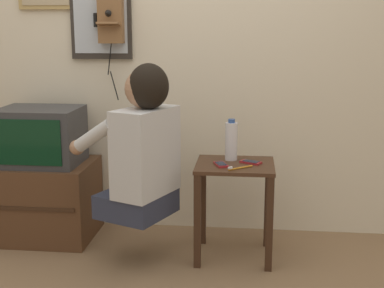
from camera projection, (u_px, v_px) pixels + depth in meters
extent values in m
cube|color=beige|center=(173.00, 44.00, 3.56)|extent=(6.80, 0.05, 2.55)
cube|color=#422819|center=(235.00, 165.00, 3.18)|extent=(0.46, 0.41, 0.02)
cube|color=#382215|center=(197.00, 221.00, 3.09)|extent=(0.04, 0.04, 0.57)
cube|color=#382215|center=(269.00, 224.00, 3.05)|extent=(0.04, 0.04, 0.57)
cube|color=#382215|center=(203.00, 202.00, 3.44)|extent=(0.04, 0.04, 0.57)
cube|color=#382215|center=(268.00, 204.00, 3.40)|extent=(0.04, 0.04, 0.57)
cube|color=#2D3347|center=(137.00, 203.00, 3.15)|extent=(0.48, 0.50, 0.14)
cube|color=silver|center=(146.00, 152.00, 3.05)|extent=(0.36, 0.46, 0.50)
sphere|color=#A37556|center=(145.00, 89.00, 2.97)|extent=(0.22, 0.22, 0.22)
ellipsoid|color=black|center=(149.00, 86.00, 2.95)|extent=(0.30, 0.30, 0.26)
cylinder|color=silver|center=(93.00, 136.00, 2.99)|extent=(0.30, 0.19, 0.22)
cylinder|color=silver|center=(130.00, 126.00, 3.29)|extent=(0.30, 0.19, 0.22)
sphere|color=#A37556|center=(77.00, 147.00, 3.07)|extent=(0.09, 0.09, 0.09)
sphere|color=#A37556|center=(114.00, 137.00, 3.36)|extent=(0.09, 0.09, 0.09)
cube|color=#51331E|center=(44.00, 200.00, 3.57)|extent=(0.67, 0.51, 0.51)
cube|color=#392315|center=(28.00, 209.00, 3.31)|extent=(0.60, 0.01, 0.02)
cube|color=#38383A|center=(41.00, 136.00, 3.46)|extent=(0.51, 0.40, 0.37)
cube|color=black|center=(28.00, 143.00, 3.26)|extent=(0.42, 0.01, 0.29)
cube|color=brown|center=(111.00, 17.00, 3.49)|extent=(0.16, 0.11, 0.33)
cube|color=brown|center=(108.00, 24.00, 3.41)|extent=(0.14, 0.07, 0.03)
cone|color=black|center=(107.00, 13.00, 3.38)|extent=(0.04, 0.05, 0.04)
cylinder|color=black|center=(96.00, 20.00, 3.50)|extent=(0.03, 0.03, 0.09)
cylinder|color=black|center=(110.00, 59.00, 3.53)|extent=(0.04, 0.04, 0.22)
cylinder|color=black|center=(114.00, 86.00, 3.57)|extent=(0.07, 0.06, 0.19)
cube|color=maroon|center=(221.00, 164.00, 3.14)|extent=(0.10, 0.14, 0.01)
cube|color=black|center=(221.00, 163.00, 3.14)|extent=(0.08, 0.11, 0.00)
cube|color=maroon|center=(251.00, 162.00, 3.19)|extent=(0.14, 0.11, 0.01)
cube|color=black|center=(251.00, 161.00, 3.19)|extent=(0.11, 0.09, 0.00)
cylinder|color=silver|center=(231.00, 141.00, 3.25)|extent=(0.08, 0.08, 0.23)
cylinder|color=#2D4C8C|center=(232.00, 121.00, 3.22)|extent=(0.04, 0.04, 0.02)
cylinder|color=orange|center=(241.00, 168.00, 3.07)|extent=(0.14, 0.12, 0.01)
cube|color=white|center=(230.00, 168.00, 3.02)|extent=(0.03, 0.03, 0.01)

